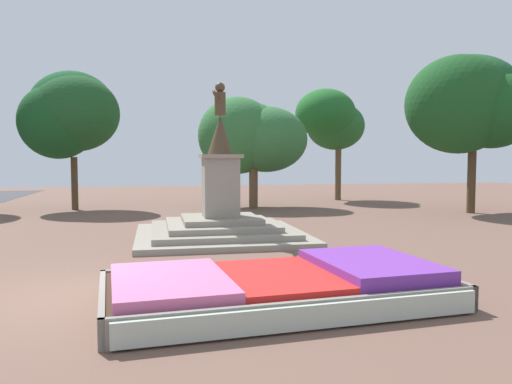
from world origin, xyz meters
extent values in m
plane|color=brown|center=(0.00, 0.00, 0.00)|extent=(77.03, 77.03, 0.00)
cube|color=#38281C|center=(3.89, -1.11, 0.21)|extent=(6.24, 3.46, 0.41)
cube|color=gray|center=(4.03, -2.63, 0.23)|extent=(6.19, 0.65, 0.45)
cube|color=gray|center=(3.76, 0.41, 0.23)|extent=(6.19, 0.65, 0.45)
cube|color=gray|center=(0.85, -1.38, 0.23)|extent=(0.38, 3.14, 0.45)
cube|color=gray|center=(6.93, -0.84, 0.23)|extent=(0.38, 3.14, 0.45)
cube|color=#D86699|center=(1.96, -1.28, 0.51)|extent=(2.17, 2.90, 0.19)
cube|color=red|center=(3.89, -1.11, 0.47)|extent=(2.17, 2.90, 0.12)
cube|color=#72339E|center=(5.82, -0.94, 0.55)|extent=(2.17, 2.90, 0.27)
cube|color=#B2BCAD|center=(4.03, -2.68, 0.23)|extent=(5.89, 0.72, 0.37)
cube|color=gray|center=(3.85, 6.48, 0.09)|extent=(5.49, 5.49, 0.18)
cube|color=gray|center=(3.85, 6.48, 0.27)|extent=(4.49, 4.49, 0.18)
cube|color=gray|center=(3.85, 6.48, 0.44)|extent=(3.50, 3.50, 0.18)
cube|color=gray|center=(3.85, 6.48, 0.62)|extent=(2.50, 2.50, 0.18)
cube|color=gray|center=(3.85, 6.48, 1.68)|extent=(1.14, 1.14, 1.93)
cube|color=gray|center=(3.85, 6.48, 2.70)|extent=(1.34, 1.34, 0.12)
cone|color=#473823|center=(3.85, 6.48, 3.40)|extent=(0.85, 0.85, 1.27)
cylinder|color=#473823|center=(3.85, 6.48, 4.41)|extent=(0.36, 0.36, 0.74)
sphere|color=#473823|center=(3.85, 6.48, 4.94)|extent=(0.32, 0.32, 0.32)
cylinder|color=#473823|center=(3.73, 6.28, 4.56)|extent=(0.41, 0.57, 0.50)
cylinder|color=#4C3823|center=(-2.30, 17.00, 1.35)|extent=(0.33, 0.33, 2.71)
ellipsoid|color=#1D4B22|center=(-2.20, 17.08, 4.93)|extent=(4.43, 4.20, 3.88)
ellipsoid|color=#154C24|center=(-2.38, 17.52, 5.14)|extent=(4.38, 4.20, 3.95)
ellipsoid|color=#174A20|center=(-3.01, 16.92, 4.49)|extent=(3.86, 3.66, 3.77)
cylinder|color=brown|center=(13.11, 20.00, 1.67)|extent=(0.37, 0.37, 3.33)
ellipsoid|color=#205F26|center=(12.24, 20.07, 5.45)|extent=(3.73, 3.93, 3.03)
ellipsoid|color=#245D28|center=(13.09, 20.52, 4.70)|extent=(3.71, 3.56, 3.06)
cylinder|color=#4C3823|center=(16.69, 11.59, 1.63)|extent=(0.39, 0.39, 3.27)
ellipsoid|color=#1B4E27|center=(16.85, 12.23, 5.61)|extent=(5.00, 4.98, 4.07)
ellipsoid|color=#1B4D20|center=(15.91, 11.60, 5.18)|extent=(5.10, 4.54, 4.65)
ellipsoid|color=#194D1F|center=(17.29, 11.04, 4.88)|extent=(3.88, 4.15, 3.57)
cylinder|color=brown|center=(6.83, 15.91, 1.06)|extent=(0.46, 0.46, 2.12)
ellipsoid|color=#2F6A36|center=(6.90, 16.44, 4.09)|extent=(3.31, 3.17, 3.00)
ellipsoid|color=#306736|center=(7.62, 16.38, 3.65)|extent=(4.46, 4.19, 3.51)
ellipsoid|color=#2F6934|center=(6.11, 16.63, 3.85)|extent=(4.24, 4.33, 4.11)
camera|label=1|loc=(1.73, -9.84, 2.63)|focal=35.00mm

